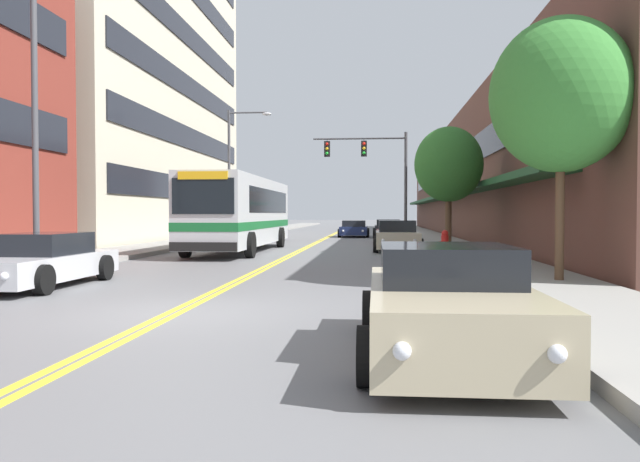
{
  "coord_description": "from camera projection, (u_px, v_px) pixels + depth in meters",
  "views": [
    {
      "loc": [
        3.41,
        -10.37,
        1.69
      ],
      "look_at": [
        0.3,
        24.7,
        0.71
      ],
      "focal_mm": 35.0,
      "sensor_mm": 36.0,
      "label": 1
    }
  ],
  "objects": [
    {
      "name": "car_navy_moving_lead",
      "position": [
        354.0,
        229.0,
        45.28
      ],
      "size": [
        2.2,
        4.54,
        1.19
      ],
      "color": "#19234C",
      "rests_on": "ground_plane"
    },
    {
      "name": "street_tree_right_mid",
      "position": [
        449.0,
        165.0,
        25.8
      ],
      "size": [
        2.83,
        2.83,
        5.12
      ],
      "color": "brown",
      "rests_on": "sidewalk_right"
    },
    {
      "name": "city_bus",
      "position": [
        242.0,
        211.0,
        28.03
      ],
      "size": [
        2.83,
        12.45,
        3.23
      ],
      "color": "silver",
      "rests_on": "ground_plane"
    },
    {
      "name": "sidewalk_left",
      "position": [
        240.0,
        234.0,
        48.14
      ],
      "size": [
        3.04,
        106.0,
        0.17
      ],
      "color": "gray",
      "rests_on": "ground_plane"
    },
    {
      "name": "car_red_parked_right_mid",
      "position": [
        393.0,
        233.0,
        35.49
      ],
      "size": [
        2.07,
        4.66,
        1.17
      ],
      "color": "maroon",
      "rests_on": "ground_plane"
    },
    {
      "name": "car_beige_parked_right_foreground",
      "position": [
        447.0,
        305.0,
        7.39
      ],
      "size": [
        2.06,
        4.61,
        1.31
      ],
      "color": "#BCAD89",
      "rests_on": "ground_plane"
    },
    {
      "name": "street_lamp_left_near",
      "position": [
        45.0,
        75.0,
        15.92
      ],
      "size": [
        2.29,
        0.28,
        8.95
      ],
      "color": "#47474C",
      "rests_on": "ground_plane"
    },
    {
      "name": "ground_plane",
      "position": [
        330.0,
        236.0,
        47.52
      ],
      "size": [
        240.0,
        240.0,
        0.0
      ],
      "primitive_type": "plane",
      "color": "slate"
    },
    {
      "name": "car_slate_blue_parked_left_mid",
      "position": [
        254.0,
        231.0,
        39.75
      ],
      "size": [
        1.99,
        4.39,
        1.31
      ],
      "color": "#475675",
      "rests_on": "ground_plane"
    },
    {
      "name": "sidewalk_right",
      "position": [
        423.0,
        235.0,
        46.9
      ],
      "size": [
        3.04,
        106.0,
        0.17
      ],
      "color": "gray",
      "rests_on": "ground_plane"
    },
    {
      "name": "fire_hydrant",
      "position": [
        445.0,
        243.0,
        22.74
      ],
      "size": [
        0.35,
        0.27,
        0.92
      ],
      "color": "red",
      "rests_on": "sidewalk_right"
    },
    {
      "name": "car_silver_parked_left_near",
      "position": [
        42.0,
        262.0,
        14.47
      ],
      "size": [
        1.97,
        4.88,
        1.24
      ],
      "color": "#B7B7BC",
      "rests_on": "ground_plane"
    },
    {
      "name": "storefront_row_right",
      "position": [
        502.0,
        181.0,
        46.27
      ],
      "size": [
        9.1,
        68.0,
        8.28
      ],
      "color": "brown",
      "rests_on": "ground_plane"
    },
    {
      "name": "street_lamp_left_far",
      "position": [
        235.0,
        163.0,
        37.17
      ],
      "size": [
        2.65,
        0.28,
        7.85
      ],
      "color": "#47474C",
      "rests_on": "ground_plane"
    },
    {
      "name": "car_champagne_parked_right_end",
      "position": [
        397.0,
        237.0,
        28.24
      ],
      "size": [
        2.15,
        4.56,
        1.39
      ],
      "color": "beige",
      "rests_on": "ground_plane"
    },
    {
      "name": "street_tree_right_near",
      "position": [
        561.0,
        96.0,
        14.15
      ],
      "size": [
        3.19,
        3.19,
        5.97
      ],
      "color": "brown",
      "rests_on": "sidewalk_right"
    },
    {
      "name": "traffic_signal_mast",
      "position": [
        374.0,
        164.0,
        36.84
      ],
      "size": [
        5.56,
        0.38,
        6.49
      ],
      "color": "#47474C",
      "rests_on": "ground_plane"
    },
    {
      "name": "centre_line",
      "position": [
        330.0,
        236.0,
        47.52
      ],
      "size": [
        0.34,
        106.0,
        0.01
      ],
      "color": "yellow",
      "rests_on": "ground_plane"
    },
    {
      "name": "office_tower_left",
      "position": [
        101.0,
        64.0,
        41.38
      ],
      "size": [
        12.08,
        27.79,
        23.27
      ],
      "color": "beige",
      "rests_on": "ground_plane"
    },
    {
      "name": "car_charcoal_parked_right_far",
      "position": [
        388.0,
        229.0,
        43.67
      ],
      "size": [
        2.11,
        4.28,
        1.28
      ],
      "color": "#232328",
      "rests_on": "ground_plane"
    }
  ]
}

